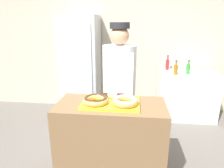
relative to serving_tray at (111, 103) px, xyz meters
The scene contains 14 objects.
wall_back 2.17m from the serving_tray, 90.00° to the left, with size 8.00×0.06×2.70m.
display_counter 0.48m from the serving_tray, ahead, with size 1.11×0.54×0.93m.
serving_tray is the anchor object (origin of this frame).
donut_chocolate_glaze 0.16m from the serving_tray, 159.31° to the right, with size 0.26×0.26×0.07m.
donut_light_glaze 0.16m from the serving_tray, 20.69° to the right, with size 0.26×0.26×0.07m.
donut_mini_center 0.13m from the serving_tray, 90.00° to the left, with size 0.12×0.12×0.04m.
brownie_back_left 0.15m from the serving_tray, 124.50° to the left, with size 0.09×0.09×0.03m.
brownie_back_right 0.15m from the serving_tray, 55.50° to the left, with size 0.09×0.09×0.03m.
baker_person 0.56m from the serving_tray, 85.99° to the left, with size 0.41×0.41×1.72m.
beverage_fridge 1.91m from the serving_tray, 114.03° to the left, with size 0.69×0.65×1.85m.
chest_freezer 2.18m from the serving_tray, 55.63° to the left, with size 1.01×0.57×0.87m.
bottle_green 1.98m from the serving_tray, 54.73° to the left, with size 0.06×0.06×0.24m.
bottle_amber 1.79m from the serving_tray, 59.06° to the left, with size 0.07×0.07×0.24m.
bottle_red 2.09m from the serving_tray, 66.30° to the left, with size 0.06×0.06×0.27m.
Camera 1 is at (0.22, -1.85, 1.70)m, focal length 32.00 mm.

